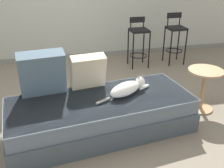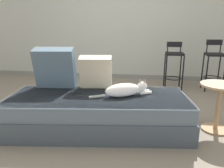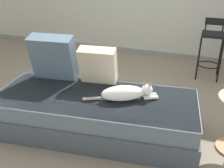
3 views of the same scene
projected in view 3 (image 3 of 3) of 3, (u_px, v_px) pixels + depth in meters
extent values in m
plane|color=slate|center=(109.00, 111.00, 3.17)|extent=(16.00, 16.00, 0.00)
cube|color=gray|center=(149.00, 53.00, 5.01)|extent=(8.00, 0.02, 0.09)
cube|color=#44505B|center=(96.00, 121.00, 2.78)|extent=(2.15, 1.08, 0.24)
cube|color=slate|center=(95.00, 104.00, 2.69)|extent=(2.11, 1.04, 0.17)
cube|color=slate|center=(95.00, 97.00, 2.66)|extent=(2.12, 1.05, 0.02)
cube|color=#4C6070|center=(54.00, 57.00, 2.94)|extent=(0.53, 0.34, 0.52)
cube|color=beige|center=(98.00, 65.00, 2.86)|extent=(0.43, 0.29, 0.42)
ellipsoid|color=white|center=(123.00, 93.00, 2.56)|extent=(0.45, 0.35, 0.15)
sphere|color=white|center=(147.00, 90.00, 2.58)|extent=(0.11, 0.11, 0.11)
cone|color=gray|center=(145.00, 83.00, 2.55)|extent=(0.03, 0.03, 0.04)
cone|color=gray|center=(150.00, 83.00, 2.54)|extent=(0.03, 0.03, 0.04)
cylinder|color=white|center=(151.00, 98.00, 2.59)|extent=(0.14, 0.10, 0.04)
cylinder|color=white|center=(149.00, 95.00, 2.64)|extent=(0.14, 0.10, 0.04)
cylinder|color=gray|center=(92.00, 99.00, 2.57)|extent=(0.17, 0.11, 0.03)
cylinder|color=black|center=(198.00, 59.00, 3.87)|extent=(0.02, 0.02, 0.65)
cylinder|color=black|center=(220.00, 62.00, 3.78)|extent=(0.02, 0.02, 0.65)
cylinder|color=black|center=(199.00, 53.00, 4.13)|extent=(0.02, 0.02, 0.65)
cylinder|color=black|center=(220.00, 55.00, 4.03)|extent=(0.02, 0.02, 0.65)
torus|color=black|center=(208.00, 65.00, 4.01)|extent=(0.32, 0.32, 0.02)
cube|color=black|center=(213.00, 34.00, 3.80)|extent=(0.32, 0.32, 0.04)
cylinder|color=black|center=(206.00, 27.00, 3.92)|extent=(0.02, 0.02, 0.18)
cylinder|color=black|center=(223.00, 28.00, 3.84)|extent=(0.02, 0.02, 0.18)
cube|color=black|center=(215.00, 21.00, 3.84)|extent=(0.28, 0.03, 0.10)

